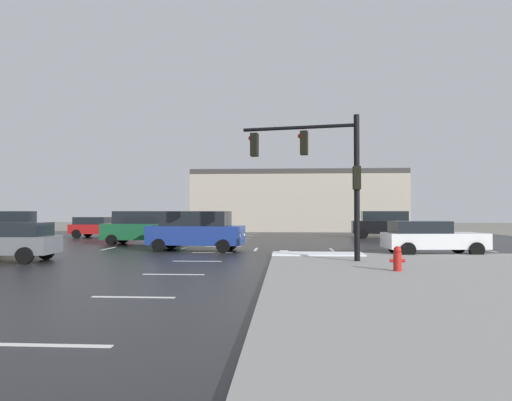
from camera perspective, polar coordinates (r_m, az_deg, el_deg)
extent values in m
plane|color=slate|center=(25.32, -4.57, -5.94)|extent=(120.00, 120.00, 0.00)
cube|color=#232326|center=(25.32, -4.57, -5.92)|extent=(44.00, 44.00, 0.02)
cube|color=white|center=(21.10, 7.47, -6.40)|extent=(4.00, 1.60, 0.06)
cube|color=silver|center=(8.11, -23.86, -15.71)|extent=(2.00, 0.15, 0.01)
cube|color=silver|center=(11.73, -14.62, -11.23)|extent=(2.00, 0.15, 0.01)
cube|color=silver|center=(15.54, -9.93, -8.79)|extent=(2.00, 0.15, 0.01)
cube|color=silver|center=(19.42, -7.13, -7.29)|extent=(2.00, 0.15, 0.01)
cube|color=silver|center=(23.34, -5.28, -6.28)|extent=(2.00, 0.15, 0.01)
cube|color=silver|center=(27.29, -3.96, -5.55)|extent=(2.00, 0.15, 0.01)
cube|color=silver|center=(31.25, -2.98, -5.01)|extent=(2.00, 0.15, 0.01)
cube|color=silver|center=(35.22, -2.23, -4.59)|extent=(2.00, 0.15, 0.01)
cube|color=silver|center=(39.19, -1.62, -4.26)|extent=(2.00, 0.15, 0.01)
cube|color=silver|center=(43.17, -1.13, -3.98)|extent=(2.00, 0.15, 0.01)
cube|color=silver|center=(28.51, -24.97, -5.25)|extent=(0.15, 2.00, 0.01)
cube|color=silver|center=(26.84, -17.41, -5.57)|extent=(0.15, 2.00, 0.01)
cube|color=silver|center=(25.68, -9.01, -5.81)|extent=(0.15, 2.00, 0.01)
cube|color=silver|center=(25.11, -0.02, -5.93)|extent=(0.15, 2.00, 0.01)
cube|color=silver|center=(25.17, 9.15, -5.90)|extent=(0.15, 2.00, 0.01)
cube|color=silver|center=(25.86, 18.06, -5.73)|extent=(0.15, 2.00, 0.01)
cube|color=silver|center=(27.12, 26.31, -5.45)|extent=(0.15, 2.00, 0.01)
cube|color=silver|center=(21.07, 3.37, -6.82)|extent=(0.45, 7.00, 0.01)
cylinder|color=black|center=(18.60, 12.09, 1.55)|extent=(0.22, 0.22, 5.65)
cylinder|color=black|center=(19.12, 5.15, 8.77)|extent=(4.49, 1.03, 0.14)
cube|color=black|center=(18.99, 5.83, 6.93)|extent=(0.35, 0.41, 0.95)
sphere|color=red|center=(19.06, 5.35, 7.77)|extent=(0.20, 0.20, 0.20)
cube|color=black|center=(19.41, -0.19, 6.74)|extent=(0.35, 0.41, 0.95)
sphere|color=red|center=(19.50, -0.65, 7.55)|extent=(0.20, 0.20, 0.20)
cube|color=black|center=(18.62, 12.08, 2.69)|extent=(0.28, 0.36, 0.90)
cylinder|color=red|center=(15.87, 16.73, -7.08)|extent=(0.26, 0.26, 0.60)
sphere|color=red|center=(15.83, 16.72, -5.75)|extent=(0.25, 0.25, 0.25)
cylinder|color=red|center=(15.83, 16.09, -6.99)|extent=(0.12, 0.11, 0.11)
cylinder|color=red|center=(15.91, 17.36, -6.95)|extent=(0.12, 0.11, 0.11)
cube|color=#BCB29E|center=(49.34, 5.04, -0.38)|extent=(21.14, 8.00, 5.65)
cube|color=#3F3D3A|center=(49.48, 5.03, 3.18)|extent=(21.14, 8.00, 0.50)
cube|color=white|center=(23.26, 20.73, -4.55)|extent=(4.64, 2.19, 0.70)
cube|color=black|center=(22.98, 19.15, -3.04)|extent=(2.61, 1.87, 0.55)
cylinder|color=black|center=(24.71, 23.24, -5.14)|extent=(0.68, 0.28, 0.66)
cylinder|color=black|center=(23.09, 25.11, -5.40)|extent=(0.68, 0.28, 0.66)
cylinder|color=black|center=(23.60, 16.45, -5.38)|extent=(0.68, 0.28, 0.66)
cylinder|color=black|center=(21.90, 17.89, -5.69)|extent=(0.68, 0.28, 0.66)
sphere|color=white|center=(24.68, 24.97, -4.32)|extent=(0.18, 0.18, 0.18)
sphere|color=white|center=(23.66, 26.21, -4.44)|extent=(0.18, 0.18, 0.18)
cube|color=#B21919|center=(37.72, -18.17, -3.28)|extent=(4.59, 2.05, 0.70)
cube|color=black|center=(37.99, -19.09, -2.32)|extent=(2.56, 1.79, 0.55)
cylinder|color=black|center=(37.94, -15.50, -3.81)|extent=(0.67, 0.26, 0.66)
cylinder|color=black|center=(36.28, -16.59, -3.92)|extent=(0.67, 0.26, 0.66)
cylinder|color=black|center=(39.20, -19.65, -3.70)|extent=(0.67, 0.26, 0.66)
cylinder|color=black|center=(37.60, -20.88, -3.80)|extent=(0.67, 0.26, 0.66)
sphere|color=white|center=(37.37, -14.74, -3.32)|extent=(0.18, 0.18, 0.18)
sphere|color=white|center=(36.31, -15.41, -3.38)|extent=(0.18, 0.18, 0.18)
cube|color=#195933|center=(29.30, -13.36, -3.66)|extent=(4.83, 2.02, 0.95)
cube|color=black|center=(29.27, -13.36, -2.00)|extent=(3.39, 1.84, 0.75)
cylinder|color=black|center=(29.86, -9.83, -4.54)|extent=(0.66, 0.23, 0.66)
cylinder|color=black|center=(27.96, -10.70, -4.76)|extent=(0.66, 0.23, 0.66)
cylinder|color=black|center=(30.74, -15.79, -4.42)|extent=(0.66, 0.23, 0.66)
cylinder|color=black|center=(28.90, -17.03, -4.61)|extent=(0.66, 0.23, 0.66)
sphere|color=white|center=(29.34, -8.60, -3.67)|extent=(0.18, 0.18, 0.18)
sphere|color=white|center=(28.12, -9.11, -3.78)|extent=(0.18, 0.18, 0.18)
cube|color=navy|center=(24.42, -7.25, -4.16)|extent=(4.95, 2.34, 0.95)
cube|color=black|center=(24.39, -7.25, -2.17)|extent=(3.50, 2.07, 0.75)
cylinder|color=black|center=(25.01, -3.03, -5.19)|extent=(0.68, 0.27, 0.66)
cylinder|color=black|center=(23.11, -4.00, -5.52)|extent=(0.68, 0.27, 0.66)
cylinder|color=black|center=(25.86, -10.16, -5.05)|extent=(0.68, 0.27, 0.66)
cylinder|color=black|center=(24.02, -11.65, -5.33)|extent=(0.68, 0.27, 0.66)
sphere|color=white|center=(24.50, -1.54, -4.16)|extent=(0.18, 0.18, 0.18)
sphere|color=white|center=(23.28, -2.08, -4.32)|extent=(0.18, 0.18, 0.18)
cube|color=black|center=(21.32, -27.10, -3.11)|extent=(2.57, 1.80, 0.55)
cylinder|color=black|center=(20.19, -26.15, -6.00)|extent=(0.67, 0.26, 0.66)
cylinder|color=black|center=(21.81, -24.03, -5.66)|extent=(0.67, 0.26, 0.66)
cube|color=tan|center=(27.89, -28.46, -3.66)|extent=(2.42, 4.97, 0.95)
cube|color=black|center=(27.87, -28.44, -1.91)|extent=(2.12, 3.52, 0.75)
cylinder|color=black|center=(29.80, -28.02, -4.42)|extent=(0.28, 0.68, 0.66)
cylinder|color=black|center=(28.66, -24.91, -4.58)|extent=(0.28, 0.68, 0.66)
sphere|color=white|center=(30.14, -26.65, -3.49)|extent=(0.18, 0.18, 0.18)
sphere|color=white|center=(29.43, -24.68, -3.57)|extent=(0.18, 0.18, 0.18)
cube|color=black|center=(37.41, 15.22, -3.12)|extent=(4.92, 2.27, 0.95)
cube|color=black|center=(37.39, 15.22, -1.82)|extent=(3.47, 2.02, 0.75)
cylinder|color=black|center=(38.64, 17.44, -3.75)|extent=(0.67, 0.26, 0.66)
cylinder|color=black|center=(36.72, 17.96, -3.88)|extent=(0.67, 0.26, 0.66)
cylinder|color=black|center=(38.22, 12.60, -3.81)|extent=(0.67, 0.26, 0.66)
cylinder|color=black|center=(36.28, 12.87, -3.95)|extent=(0.67, 0.26, 0.66)
sphere|color=white|center=(38.40, 18.58, -3.05)|extent=(0.18, 0.18, 0.18)
sphere|color=white|center=(37.18, 18.95, -3.11)|extent=(0.18, 0.18, 0.18)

